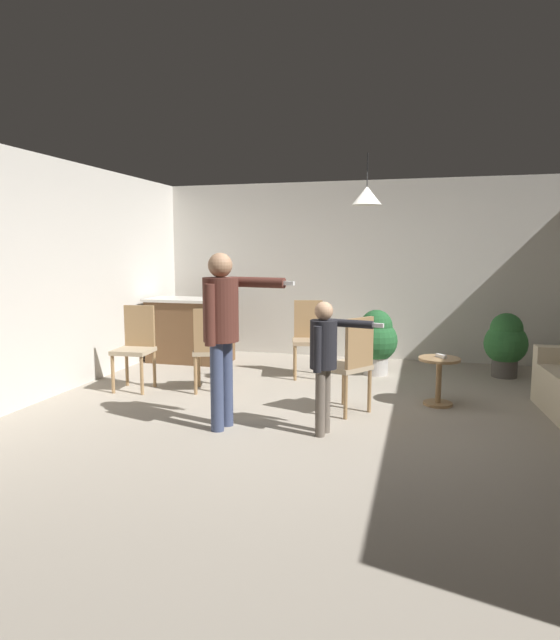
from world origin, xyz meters
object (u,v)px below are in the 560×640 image
Objects in this scene: dining_chair_by_counter at (350,361)px; potted_plant_corner at (506,342)px; dining_chair_spare at (211,346)px; potted_plant_by_wall at (376,339)px; person_adult at (222,321)px; person_child at (325,353)px; kitchen_counter at (190,330)px; side_table_by_couch at (439,375)px; dining_chair_centre_back at (136,344)px; spare_remote_on_table at (441,356)px; dining_chair_near_wall at (308,335)px.

dining_chair_by_counter is 1.18× the size of potted_plant_corner.
dining_chair_spare is at bearing -153.51° from potted_plant_corner.
person_adult is at bearing -114.16° from potted_plant_by_wall.
kitchen_counter is at bearing -125.17° from person_child.
side_table_by_couch is 0.32× the size of person_adult.
potted_plant_corner is (0.87, 1.59, 0.14)m from side_table_by_couch.
dining_chair_centre_back is 1.18× the size of potted_plant_corner.
dining_chair_by_counter is at bearing -148.27° from side_table_by_couch.
side_table_by_couch is at bearing -157.84° from spare_remote_on_table.
side_table_by_couch is 3.51m from dining_chair_centre_back.
potted_plant_corner is at bearing 9.76° from potted_plant_by_wall.
kitchen_counter is at bearing 87.74° from dining_chair_by_counter.
person_child is at bearing 91.14° from dining_chair_near_wall.
spare_remote_on_table is at bearing -23.95° from dining_chair_by_counter.
person_adult is 1.95m from dining_chair_centre_back.
kitchen_counter is 3.23m from person_adult.
person_child is 1.39× the size of potted_plant_by_wall.
dining_chair_centre_back is at bearing 117.20° from dining_chair_by_counter.
dining_chair_by_counter is at bearing -148.43° from spare_remote_on_table.
spare_remote_on_table is (0.80, -1.30, 0.06)m from potted_plant_by_wall.
dining_chair_centre_back reaches higher than potted_plant_by_wall.
kitchen_counter reaches higher than potted_plant_corner.
spare_remote_on_table reaches higher than side_table_by_couch.
person_adult is at bearing -80.77° from dining_chair_spare.
kitchen_counter is 1.65m from dining_chair_centre_back.
person_adult is 1.64× the size of dining_chair_near_wall.
dining_chair_spare is (0.98, -1.56, 0.07)m from kitchen_counter.
potted_plant_corner is at bearing 9.00° from dining_chair_spare.
person_child is 2.70m from dining_chair_centre_back.
spare_remote_on_table is (1.98, 1.33, -0.48)m from person_adult.
potted_plant_by_wall is (2.72, 1.52, -0.06)m from dining_chair_centre_back.
kitchen_counter is at bearing -93.21° from dining_chair_centre_back.
dining_chair_spare is 1.14× the size of potted_plant_by_wall.
dining_chair_centre_back is (-2.62, 0.33, 0.00)m from dining_chair_by_counter.
potted_plant_by_wall is at bearing -173.22° from dining_chair_near_wall.
kitchen_counter is 1.49× the size of potted_plant_corner.
dining_chair_near_wall is 0.92m from potted_plant_by_wall.
potted_plant_by_wall is (0.24, 2.55, -0.27)m from person_child.
spare_remote_on_table is (1.04, 1.25, -0.22)m from person_child.
dining_chair_centre_back is 1.14× the size of potted_plant_by_wall.
person_adult is at bearing -134.25° from potted_plant_corner.
side_table_by_couch is 0.52× the size of dining_chair_by_counter.
kitchen_counter is 4.42m from potted_plant_corner.
dining_chair_near_wall is 1.00× the size of dining_chair_centre_back.
dining_chair_by_counter is 2.77m from potted_plant_corner.
potted_plant_by_wall is at bearing 21.25° from dining_chair_spare.
potted_plant_by_wall is 1.53m from spare_remote_on_table.
side_table_by_couch is 1.82m from potted_plant_corner.
kitchen_counter is at bearing 157.87° from side_table_by_couch.
kitchen_counter reaches higher than spare_remote_on_table.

